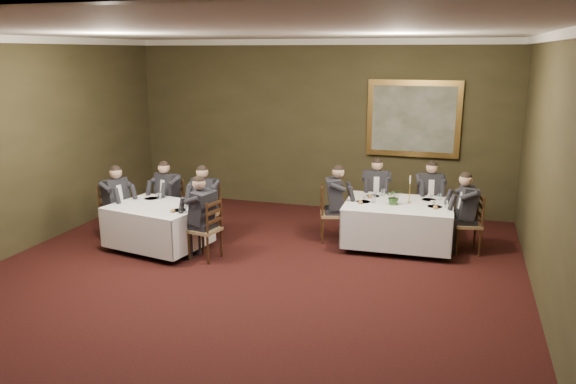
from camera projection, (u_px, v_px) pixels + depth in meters
The scene contains 28 objects.
ground at pixel (223, 301), 7.51m from camera, with size 10.00×10.00×0.00m, color black.
ceiling at pixel (215, 30), 6.66m from camera, with size 8.00×10.00×0.10m, color silver.
back_wall at pixel (318, 126), 11.72m from camera, with size 8.00×0.10×3.50m, color #302C18.
right_wall at pixel (566, 198), 5.93m from camera, with size 0.10×10.00×3.50m, color #302C18.
crown_molding at pixel (215, 35), 6.68m from camera, with size 8.00×10.00×0.12m.
table_main at pixel (398, 221), 9.54m from camera, with size 1.85×1.43×0.67m.
table_second at pixel (158, 224), 9.40m from camera, with size 1.73×1.44×0.67m.
chair_main_backleft at pixel (375, 214), 10.57m from camera, with size 0.49×0.48×1.00m.
diner_main_backleft at pixel (376, 202), 10.51m from camera, with size 0.46×0.53×1.35m.
chair_main_backright at pixel (428, 217), 10.33m from camera, with size 0.52×0.50×1.00m.
diner_main_backright at pixel (429, 206), 10.26m from camera, with size 0.49×0.55×1.35m.
chair_main_endleft at pixel (332, 225), 9.87m from camera, with size 0.53×0.54×1.00m.
diner_main_endleft at pixel (333, 213), 9.82m from camera, with size 0.57×0.52×1.35m.
chair_main_endright at pixel (467, 236), 9.29m from camera, with size 0.50×0.51×1.00m.
diner_main_endright at pixel (467, 223), 9.24m from camera, with size 0.55×0.49×1.35m.
chair_sec_backleft at pixel (170, 218), 10.30m from camera, with size 0.53×0.52×1.00m.
diner_sec_backleft at pixel (169, 206), 10.23m from camera, with size 0.51×0.56×1.35m.
chair_sec_backright at pixel (206, 224), 9.93m from camera, with size 0.44×0.42×1.00m.
diner_sec_backright at pixel (206, 212), 9.86m from camera, with size 0.42×0.48×1.35m.
chair_sec_endright at pixel (206, 242), 9.00m from camera, with size 0.49×0.51×1.00m.
diner_sec_endright at pixel (205, 228), 8.95m from camera, with size 0.54×0.48×1.35m.
chair_sec_endleft at pixel (116, 225), 9.88m from camera, with size 0.53×0.55×1.00m.
diner_sec_endleft at pixel (116, 213), 9.82m from camera, with size 0.58×0.53×1.35m.
centerpiece at pixel (394, 196), 9.35m from camera, with size 0.27×0.23×0.30m, color #2D5926.
candlestick at pixel (410, 193), 9.44m from camera, with size 0.07×0.07×0.49m.
place_setting_table_main at pixel (376, 194), 9.95m from camera, with size 0.33×0.31×0.14m.
place_setting_table_second at pixel (155, 196), 9.78m from camera, with size 0.33×0.31×0.14m.
painting at pixel (413, 119), 11.04m from camera, with size 1.82×0.09×1.50m.
Camera 1 is at (2.90, -6.36, 3.25)m, focal length 35.00 mm.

